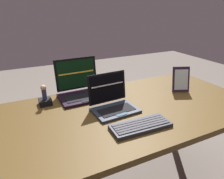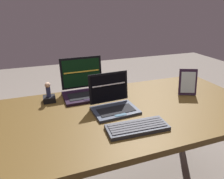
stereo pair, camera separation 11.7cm
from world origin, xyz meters
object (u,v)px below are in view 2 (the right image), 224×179
Objects in this scene: laptop_rear at (85,88)px; figurine_stand at (49,99)px; figurine at (48,89)px; laptop_front at (113,103)px; photo_frame at (188,82)px; external_keyboard at (137,127)px.

figurine_stand is (-0.25, -0.03, -0.03)m from laptop_rear.
laptop_rear is at bearing 5.82° from figurine.
laptop_front reaches higher than photo_frame.
external_keyboard is at bearing -151.67° from photo_frame.
laptop_rear reaches higher than figurine.
photo_frame is (0.69, -0.23, 0.04)m from laptop_rear.
laptop_front is 2.78× the size of figurine.
photo_frame is at bearing 4.10° from laptop_front.
photo_frame is 0.96m from figurine_stand.
laptop_front is 3.53× the size of figurine_stand.
laptop_front is at bearing -34.66° from figurine_stand.
external_keyboard is 3.29× the size of figurine.
figurine_stand is at bearing -45.00° from figurine.
laptop_front is at bearing -67.84° from laptop_rear.
laptop_front is at bearing 99.90° from external_keyboard.
laptop_rear is (-0.11, 0.28, 0.01)m from laptop_front.
figurine is at bearing 129.20° from external_keyboard.
figurine_stand is (-0.36, 0.25, -0.03)m from laptop_front.
figurine is at bearing 145.34° from laptop_front.
figurine_stand is at bearing -174.18° from laptop_rear.
figurine_stand is (-0.41, 0.50, 0.01)m from external_keyboard.
laptop_rear is at bearing 5.82° from figurine_stand.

